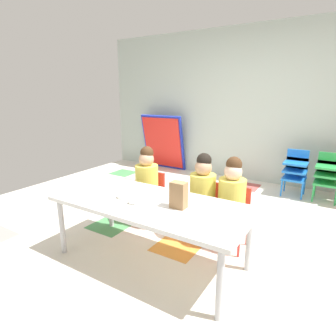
{
  "coord_description": "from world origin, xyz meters",
  "views": [
    {
      "loc": [
        1.26,
        -2.64,
        1.49
      ],
      "look_at": [
        -0.06,
        -0.53,
        0.83
      ],
      "focal_mm": 30.07,
      "sensor_mm": 36.0,
      "label": 1
    }
  ],
  "objects_px": {
    "paper_bag_brown": "(179,195)",
    "seated_child_middle_seat": "(203,189)",
    "kid_chair_blue_stack": "(295,169)",
    "folded_activity_table": "(163,142)",
    "donut_powdered_loose": "(133,201)",
    "seated_child_far_right": "(232,194)",
    "seated_child_near_camera": "(147,178)",
    "paper_plate_near_edge": "(123,198)",
    "craft_table": "(150,207)",
    "kid_chair_green_stack": "(328,174)",
    "donut_powdered_on_plate": "(123,196)"
  },
  "relations": [
    {
      "from": "kid_chair_blue_stack",
      "to": "paper_bag_brown",
      "type": "bearing_deg",
      "value": -101.93
    },
    {
      "from": "seated_child_near_camera",
      "to": "kid_chair_green_stack",
      "type": "bearing_deg",
      "value": 48.64
    },
    {
      "from": "donut_powdered_on_plate",
      "to": "seated_child_middle_seat",
      "type": "bearing_deg",
      "value": 55.59
    },
    {
      "from": "craft_table",
      "to": "seated_child_middle_seat",
      "type": "xyz_separation_m",
      "value": [
        0.22,
        0.62,
        0.02
      ]
    },
    {
      "from": "craft_table",
      "to": "paper_bag_brown",
      "type": "distance_m",
      "value": 0.32
    },
    {
      "from": "kid_chair_green_stack",
      "to": "paper_bag_brown",
      "type": "xyz_separation_m",
      "value": [
        -0.97,
        -2.56,
        0.29
      ]
    },
    {
      "from": "kid_chair_green_stack",
      "to": "paper_plate_near_edge",
      "type": "xyz_separation_m",
      "value": [
        -1.49,
        -2.64,
        0.19
      ]
    },
    {
      "from": "paper_bag_brown",
      "to": "donut_powdered_loose",
      "type": "relative_size",
      "value": 2.01
    },
    {
      "from": "kid_chair_green_stack",
      "to": "donut_powdered_on_plate",
      "type": "xyz_separation_m",
      "value": [
        -1.49,
        -2.64,
        0.21
      ]
    },
    {
      "from": "craft_table",
      "to": "donut_powdered_on_plate",
      "type": "height_order",
      "value": "donut_powdered_on_plate"
    },
    {
      "from": "paper_bag_brown",
      "to": "paper_plate_near_edge",
      "type": "xyz_separation_m",
      "value": [
        -0.53,
        -0.08,
        -0.11
      ]
    },
    {
      "from": "kid_chair_green_stack",
      "to": "folded_activity_table",
      "type": "xyz_separation_m",
      "value": [
        -2.95,
        0.26,
        0.14
      ]
    },
    {
      "from": "seated_child_far_right",
      "to": "paper_bag_brown",
      "type": "bearing_deg",
      "value": -112.1
    },
    {
      "from": "kid_chair_green_stack",
      "to": "folded_activity_table",
      "type": "distance_m",
      "value": 2.96
    },
    {
      "from": "donut_powdered_on_plate",
      "to": "seated_child_far_right",
      "type": "bearing_deg",
      "value": 41.48
    },
    {
      "from": "paper_bag_brown",
      "to": "donut_powdered_on_plate",
      "type": "height_order",
      "value": "paper_bag_brown"
    },
    {
      "from": "seated_child_middle_seat",
      "to": "paper_bag_brown",
      "type": "distance_m",
      "value": 0.62
    },
    {
      "from": "seated_child_far_right",
      "to": "donut_powdered_loose",
      "type": "relative_size",
      "value": 8.38
    },
    {
      "from": "kid_chair_blue_stack",
      "to": "kid_chair_green_stack",
      "type": "relative_size",
      "value": 1.0
    },
    {
      "from": "craft_table",
      "to": "kid_chair_blue_stack",
      "type": "xyz_separation_m",
      "value": [
        0.82,
        2.58,
        -0.14
      ]
    },
    {
      "from": "paper_bag_brown",
      "to": "kid_chair_blue_stack",
      "type": "bearing_deg",
      "value": 78.07
    },
    {
      "from": "folded_activity_table",
      "to": "donut_powdered_loose",
      "type": "height_order",
      "value": "folded_activity_table"
    },
    {
      "from": "kid_chair_blue_stack",
      "to": "donut_powdered_loose",
      "type": "xyz_separation_m",
      "value": [
        -0.92,
        -2.68,
        0.2
      ]
    },
    {
      "from": "seated_child_far_right",
      "to": "paper_bag_brown",
      "type": "xyz_separation_m",
      "value": [
        -0.25,
        -0.6,
        0.14
      ]
    },
    {
      "from": "folded_activity_table",
      "to": "paper_plate_near_edge",
      "type": "relative_size",
      "value": 6.04
    },
    {
      "from": "kid_chair_green_stack",
      "to": "paper_bag_brown",
      "type": "height_order",
      "value": "paper_bag_brown"
    },
    {
      "from": "seated_child_far_right",
      "to": "craft_table",
      "type": "bearing_deg",
      "value": -130.26
    },
    {
      "from": "kid_chair_blue_stack",
      "to": "seated_child_middle_seat",
      "type": "bearing_deg",
      "value": -107.08
    },
    {
      "from": "craft_table",
      "to": "paper_bag_brown",
      "type": "bearing_deg",
      "value": 2.98
    },
    {
      "from": "craft_table",
      "to": "folded_activity_table",
      "type": "xyz_separation_m",
      "value": [
        -1.7,
        2.84,
        0.0
      ]
    },
    {
      "from": "paper_bag_brown",
      "to": "seated_child_middle_seat",
      "type": "bearing_deg",
      "value": 95.69
    },
    {
      "from": "seated_child_near_camera",
      "to": "donut_powdered_loose",
      "type": "height_order",
      "value": "seated_child_near_camera"
    },
    {
      "from": "paper_plate_near_edge",
      "to": "donut_powdered_loose",
      "type": "distance_m",
      "value": 0.15
    },
    {
      "from": "seated_child_middle_seat",
      "to": "craft_table",
      "type": "bearing_deg",
      "value": -109.44
    },
    {
      "from": "seated_child_near_camera",
      "to": "donut_powdered_on_plate",
      "type": "bearing_deg",
      "value": -71.47
    },
    {
      "from": "seated_child_middle_seat",
      "to": "donut_powdered_loose",
      "type": "height_order",
      "value": "seated_child_middle_seat"
    },
    {
      "from": "seated_child_near_camera",
      "to": "paper_bag_brown",
      "type": "relative_size",
      "value": 4.17
    },
    {
      "from": "kid_chair_green_stack",
      "to": "folded_activity_table",
      "type": "height_order",
      "value": "folded_activity_table"
    },
    {
      "from": "craft_table",
      "to": "paper_bag_brown",
      "type": "relative_size",
      "value": 7.94
    },
    {
      "from": "kid_chair_blue_stack",
      "to": "donut_powdered_on_plate",
      "type": "relative_size",
      "value": 5.91
    },
    {
      "from": "kid_chair_blue_stack",
      "to": "folded_activity_table",
      "type": "xyz_separation_m",
      "value": [
        -2.52,
        0.26,
        0.14
      ]
    },
    {
      "from": "seated_child_middle_seat",
      "to": "seated_child_far_right",
      "type": "distance_m",
      "value": 0.31
    },
    {
      "from": "donut_powdered_on_plate",
      "to": "craft_table",
      "type": "bearing_deg",
      "value": 14.79
    },
    {
      "from": "craft_table",
      "to": "seated_child_far_right",
      "type": "distance_m",
      "value": 0.81
    },
    {
      "from": "seated_child_near_camera",
      "to": "paper_plate_near_edge",
      "type": "distance_m",
      "value": 0.72
    },
    {
      "from": "paper_plate_near_edge",
      "to": "folded_activity_table",
      "type": "bearing_deg",
      "value": 116.52
    },
    {
      "from": "seated_child_near_camera",
      "to": "kid_chair_green_stack",
      "type": "distance_m",
      "value": 2.61
    },
    {
      "from": "seated_child_near_camera",
      "to": "kid_chair_blue_stack",
      "type": "height_order",
      "value": "seated_child_near_camera"
    },
    {
      "from": "paper_bag_brown",
      "to": "donut_powdered_on_plate",
      "type": "bearing_deg",
      "value": -171.33
    },
    {
      "from": "kid_chair_blue_stack",
      "to": "folded_activity_table",
      "type": "bearing_deg",
      "value": 174.02
    }
  ]
}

